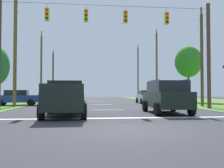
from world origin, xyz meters
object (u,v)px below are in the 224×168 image
Objects in this scene: distant_car_oncoming at (17,97)px; tree_roadside_left at (188,62)px; utility_pole_distant_right at (41,67)px; utility_pole_near_left at (138,72)px; utility_pole_far_left at (15,49)px; utility_pole_far_right at (157,66)px; suv_black at (166,96)px; distant_car_crossing_white at (147,97)px; utility_pole_mid_right at (202,57)px; pickup_truck at (65,98)px; utility_pole_distant_left at (53,75)px; overhead_signal_span at (108,47)px.

tree_roadside_left is at bearing 18.67° from distant_car_oncoming.
distant_car_oncoming is 0.45× the size of utility_pole_distant_right.
utility_pole_near_left reaches higher than utility_pole_far_left.
suv_black is at bearing -104.78° from utility_pole_far_right.
distant_car_oncoming is (-13.93, -3.22, 0.00)m from distant_car_crossing_white.
utility_pole_far_left is at bearing 144.76° from suv_black.
pickup_truck is at bearing -146.12° from utility_pole_mid_right.
utility_pole_distant_left reaches higher than utility_pole_mid_right.
utility_pole_distant_left is at bearing 139.91° from tree_roadside_left.
distant_car_oncoming is 0.43× the size of utility_pole_far_left.
utility_pole_far_left is 1.05× the size of utility_pole_distant_right.
utility_pole_far_left is at bearing -90.01° from utility_pole_distant_left.
utility_pole_distant_right is (-16.65, -0.08, -0.43)m from utility_pole_far_right.
utility_pole_far_left is (0.49, -2.59, 4.37)m from distant_car_oncoming.
tree_roadside_left is at bearing -9.33° from utility_pole_distant_right.
utility_pole_mid_right is (3.49, -6.87, 3.78)m from distant_car_crossing_white.
tree_roadside_left is at bearing 48.19° from overhead_signal_span.
pickup_truck is at bearing -77.03° from utility_pole_distant_right.
utility_pole_far_right is at bearing 135.40° from tree_roadside_left.
utility_pole_near_left is at bearing 0.46° from utility_pole_distant_left.
pickup_truck is at bearing -129.05° from tree_roadside_left.
utility_pole_far_left is (-5.12, 8.98, 4.19)m from pickup_truck.
utility_pole_distant_right is (-11.14, 20.80, 3.72)m from suv_black.
utility_pole_far_right reaches higher than utility_pole_distant_right.
utility_pole_distant_left is (-16.73, 13.59, -0.61)m from utility_pole_far_right.
utility_pole_far_left reaches higher than utility_pole_mid_right.
suv_black is at bearing -61.84° from utility_pole_distant_right.
utility_pole_distant_left is (0.00, 26.55, -0.56)m from utility_pole_far_left.
overhead_signal_span is 3.01× the size of pickup_truck.
suv_black reaches higher than pickup_truck.
utility_pole_mid_right is (5.70, 6.88, 3.51)m from suv_black.
suv_black is at bearing -41.93° from distant_car_oncoming.
utility_pole_near_left is at bearing 54.23° from distant_car_oncoming.
overhead_signal_span is 1.54× the size of utility_pole_far_right.
distant_car_crossing_white is at bearing 23.39° from utility_pole_far_left.
utility_pole_far_right is at bearing 62.76° from overhead_signal_span.
overhead_signal_span is 32.00m from utility_pole_near_left.
utility_pole_mid_right reaches higher than tree_roadside_left.
distant_car_crossing_white is 0.47× the size of utility_pole_mid_right.
overhead_signal_span is 11.46m from distant_car_oncoming.
distant_car_oncoming is at bearing 141.88° from overhead_signal_span.
utility_pole_mid_right is at bearing -63.06° from distant_car_crossing_white.
utility_pole_distant_right is at bearing 152.13° from distant_car_crossing_white.
utility_pole_far_left is at bearing -156.61° from distant_car_crossing_white.
distant_car_crossing_white is 15.28m from utility_pole_far_left.
utility_pole_far_right is 1.41× the size of tree_roadside_left.
distant_car_oncoming is 18.19m from utility_pole_mid_right.
utility_pole_far_right reaches higher than pickup_truck.
utility_pole_distant_left reaches higher than tree_roadside_left.
utility_pole_mid_right is at bearing -58.48° from utility_pole_distant_left.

